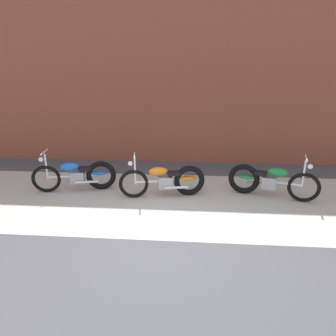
% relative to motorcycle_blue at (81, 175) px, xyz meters
% --- Properties ---
extents(ground_plane, '(80.00, 80.00, 0.00)m').
position_rel_motorcycle_blue_xyz_m(ground_plane, '(2.22, -2.13, -0.40)').
color(ground_plane, '#47474C').
extents(sidewalk_slab, '(36.00, 3.50, 0.01)m').
position_rel_motorcycle_blue_xyz_m(sidewalk_slab, '(2.22, -0.38, -0.40)').
color(sidewalk_slab, '#B2ADA3').
rests_on(sidewalk_slab, ground).
extents(brick_building_wall, '(36.00, 0.50, 6.35)m').
position_rel_motorcycle_blue_xyz_m(brick_building_wall, '(2.22, 3.07, 2.78)').
color(brick_building_wall, brown).
rests_on(brick_building_wall, ground).
extents(motorcycle_blue, '(1.98, 0.72, 1.03)m').
position_rel_motorcycle_blue_xyz_m(motorcycle_blue, '(0.00, 0.00, 0.00)').
color(motorcycle_blue, black).
rests_on(motorcycle_blue, ground).
extents(motorcycle_orange, '(1.99, 0.67, 1.03)m').
position_rel_motorcycle_blue_xyz_m(motorcycle_orange, '(2.19, -0.20, 0.00)').
color(motorcycle_orange, black).
rests_on(motorcycle_orange, ground).
extents(motorcycle_green, '(1.94, 0.85, 1.03)m').
position_rel_motorcycle_blue_xyz_m(motorcycle_green, '(4.44, -0.04, 0.00)').
color(motorcycle_green, black).
rests_on(motorcycle_green, ground).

